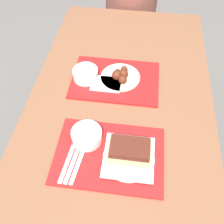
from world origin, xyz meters
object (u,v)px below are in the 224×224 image
at_px(tray_near, 109,155).
at_px(bowl_coleslaw_near, 87,135).
at_px(bowl_coleslaw_far, 85,74).
at_px(wings_plate_far, 120,76).
at_px(brisket_sandwich_plate, 129,154).
at_px(tray_far, 115,80).

height_order(tray_near, bowl_coleslaw_near, bowl_coleslaw_near).
distance_m(bowl_coleslaw_far, wings_plate_far, 0.18).
height_order(bowl_coleslaw_far, wings_plate_far, wings_plate_far).
height_order(bowl_coleslaw_near, brisket_sandwich_plate, brisket_sandwich_plate).
bearing_deg(tray_far, wings_plate_far, 18.10).
xyz_separation_m(bowl_coleslaw_near, wings_plate_far, (0.10, 0.38, -0.01)).
bearing_deg(tray_near, wings_plate_far, 90.48).
bearing_deg(bowl_coleslaw_far, bowl_coleslaw_near, -77.90).
height_order(brisket_sandwich_plate, bowl_coleslaw_far, brisket_sandwich_plate).
bearing_deg(tray_near, bowl_coleslaw_near, 149.84).
height_order(tray_near, brisket_sandwich_plate, brisket_sandwich_plate).
xyz_separation_m(tray_far, wings_plate_far, (0.03, 0.01, 0.02)).
distance_m(tray_near, tray_far, 0.44).
bearing_deg(tray_near, tray_far, 93.82).
bearing_deg(brisket_sandwich_plate, bowl_coleslaw_far, 121.22).
bearing_deg(brisket_sandwich_plate, tray_near, 174.39).
relative_size(brisket_sandwich_plate, bowl_coleslaw_far, 1.63).
relative_size(bowl_coleslaw_near, brisket_sandwich_plate, 0.61).
distance_m(tray_far, bowl_coleslaw_near, 0.38).
xyz_separation_m(tray_near, brisket_sandwich_plate, (0.08, -0.01, 0.05)).
bearing_deg(tray_far, brisket_sandwich_plate, -76.11).
xyz_separation_m(bowl_coleslaw_near, bowl_coleslaw_far, (-0.08, 0.36, 0.00)).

